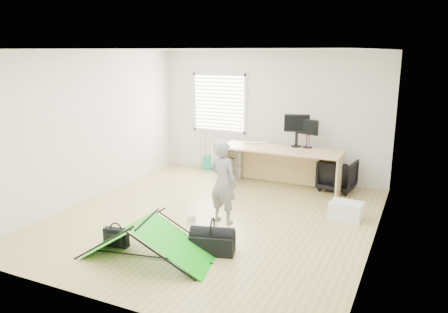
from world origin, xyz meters
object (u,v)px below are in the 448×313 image
at_px(filing_cabinet, 238,162).
at_px(thermos, 308,141).
at_px(monitor_left, 297,135).
at_px(storage_crate, 346,210).
at_px(kite, 148,238).
at_px(desk, 280,169).
at_px(person, 223,182).
at_px(duffel_bag, 212,244).
at_px(monitor_right, 308,137).
at_px(laptop_bag, 116,237).
at_px(office_chair, 337,175).

height_order(filing_cabinet, thermos, thermos).
xyz_separation_m(monitor_left, thermos, (0.23, 0.02, -0.12)).
bearing_deg(storage_crate, kite, -130.16).
distance_m(desk, person, 2.09).
height_order(desk, duffel_bag, desk).
relative_size(desk, filing_cabinet, 3.77).
distance_m(desk, kite, 3.66).
xyz_separation_m(monitor_right, duffel_bag, (-0.39, -3.44, -0.89)).
xyz_separation_m(kite, laptop_bag, (-0.61, 0.09, -0.14)).
bearing_deg(office_chair, storage_crate, 112.11).
xyz_separation_m(monitor_left, monitor_right, (0.23, 0.01, -0.03)).
bearing_deg(thermos, kite, -105.51).
bearing_deg(filing_cabinet, thermos, 13.18).
relative_size(filing_cabinet, monitor_right, 1.44).
bearing_deg(monitor_left, desk, -142.11).
bearing_deg(kite, storage_crate, 38.08).
relative_size(filing_cabinet, office_chair, 0.93).
distance_m(monitor_right, duffel_bag, 3.58).
bearing_deg(duffel_bag, monitor_right, 68.34).
height_order(desk, kite, desk).
height_order(thermos, storage_crate, thermos).
relative_size(monitor_left, duffel_bag, 0.84).
height_order(filing_cabinet, monitor_right, monitor_right).
bearing_deg(person, kite, 86.33).
bearing_deg(thermos, monitor_left, -175.15).
bearing_deg(monitor_right, duffel_bag, -80.67).
height_order(monitor_right, storage_crate, monitor_right).
bearing_deg(thermos, office_chair, 6.49).
bearing_deg(monitor_left, storage_crate, -65.02).
xyz_separation_m(desk, person, (-0.27, -2.05, 0.26)).
height_order(monitor_right, laptop_bag, monitor_right).
distance_m(monitor_left, office_chair, 1.12).
distance_m(desk, filing_cabinet, 1.21).
bearing_deg(filing_cabinet, monitor_right, 12.69).
bearing_deg(storage_crate, laptop_bag, -138.36).
relative_size(desk, storage_crate, 4.67).
relative_size(office_chair, storage_crate, 1.33).
height_order(person, storage_crate, person).
distance_m(filing_cabinet, duffel_bag, 3.78).
height_order(desk, monitor_right, monitor_right).
relative_size(office_chair, duffel_bag, 1.13).
distance_m(desk, duffel_bag, 3.12).
distance_m(desk, monitor_left, 0.76).
bearing_deg(storage_crate, office_chair, 106.49).
distance_m(monitor_right, laptop_bag, 4.29).
relative_size(person, storage_crate, 2.60).
height_order(monitor_left, laptop_bag, monitor_left).
distance_m(desk, office_chair, 1.14).
height_order(filing_cabinet, monitor_left, monitor_left).
bearing_deg(person, monitor_right, -97.53).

